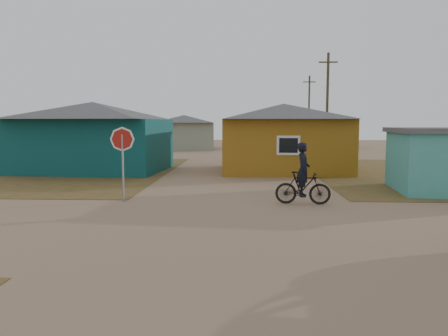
# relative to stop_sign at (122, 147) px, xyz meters

# --- Properties ---
(ground) EXTENTS (120.00, 120.00, 0.00)m
(ground) POSITION_rel_stop_sign_xyz_m (4.08, -3.76, -1.94)
(ground) COLOR #906F53
(house_teal) EXTENTS (8.93, 7.08, 4.00)m
(house_teal) POSITION_rel_stop_sign_xyz_m (-4.42, 9.74, 0.11)
(house_teal) COLOR #0B3F40
(house_teal) RESTS_ON ground
(house_yellow) EXTENTS (7.72, 6.76, 3.90)m
(house_yellow) POSITION_rel_stop_sign_xyz_m (6.58, 10.23, 0.06)
(house_yellow) COLOR #916116
(house_yellow) RESTS_ON ground
(house_pale_west) EXTENTS (7.04, 6.15, 3.60)m
(house_pale_west) POSITION_rel_stop_sign_xyz_m (-1.92, 30.24, -0.09)
(house_pale_west) COLOR gray
(house_pale_west) RESTS_ON ground
(house_beige_east) EXTENTS (6.95, 6.05, 3.60)m
(house_beige_east) POSITION_rel_stop_sign_xyz_m (14.08, 36.24, -0.09)
(house_beige_east) COLOR gray
(house_beige_east) RESTS_ON ground
(house_pale_north) EXTENTS (6.28, 5.81, 3.40)m
(house_pale_north) POSITION_rel_stop_sign_xyz_m (-9.92, 42.24, -0.19)
(house_pale_north) COLOR gray
(house_pale_north) RESTS_ON ground
(utility_pole_near) EXTENTS (1.40, 0.20, 8.00)m
(utility_pole_near) POSITION_rel_stop_sign_xyz_m (10.58, 18.24, 2.19)
(utility_pole_near) COLOR #493E2B
(utility_pole_near) RESTS_ON ground
(utility_pole_far) EXTENTS (1.40, 0.20, 8.00)m
(utility_pole_far) POSITION_rel_stop_sign_xyz_m (11.58, 34.24, 2.19)
(utility_pole_far) COLOR #493E2B
(utility_pole_far) RESTS_ON ground
(stop_sign) EXTENTS (0.83, 0.34, 2.66)m
(stop_sign) POSITION_rel_stop_sign_xyz_m (0.00, 0.00, 0.00)
(stop_sign) COLOR gray
(stop_sign) RESTS_ON ground
(cyclist) EXTENTS (1.94, 0.74, 2.14)m
(cyclist) POSITION_rel_stop_sign_xyz_m (6.34, -0.25, -1.16)
(cyclist) COLOR black
(cyclist) RESTS_ON ground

